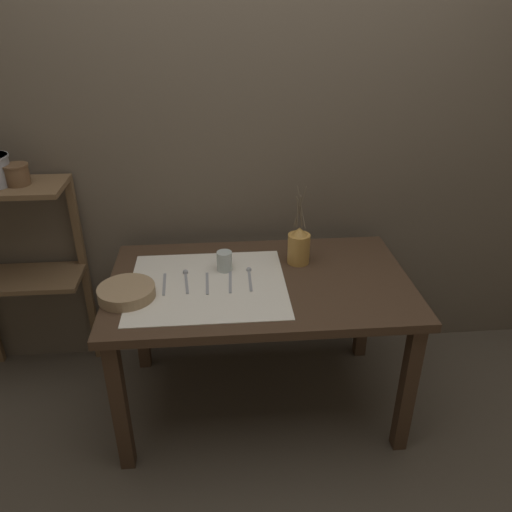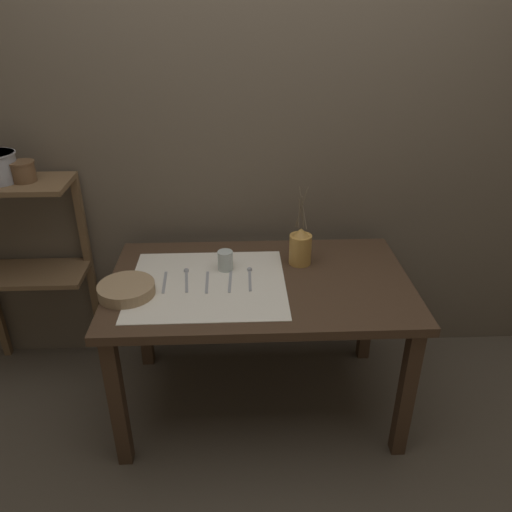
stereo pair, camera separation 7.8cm
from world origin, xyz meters
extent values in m
plane|color=brown|center=(0.00, 0.00, 0.00)|extent=(12.00, 12.00, 0.00)
cube|color=brown|center=(0.00, 0.50, 1.20)|extent=(7.00, 0.06, 2.40)
cube|color=#422D1E|center=(0.00, 0.00, 0.69)|extent=(1.33, 0.79, 0.04)
cube|color=#422D1E|center=(-0.60, -0.33, 0.33)|extent=(0.06, 0.06, 0.67)
cube|color=#422D1E|center=(0.60, -0.33, 0.33)|extent=(0.06, 0.06, 0.67)
cube|color=#422D1E|center=(-0.60, 0.33, 0.33)|extent=(0.06, 0.06, 0.67)
cube|color=#422D1E|center=(0.60, 0.33, 0.33)|extent=(0.06, 0.06, 0.67)
cube|color=brown|center=(-1.15, 0.31, 0.59)|extent=(0.58, 0.28, 0.02)
cube|color=brown|center=(-0.88, 0.44, 0.54)|extent=(0.04, 0.04, 1.07)
cube|color=silver|center=(-0.23, -0.03, 0.71)|extent=(0.67, 0.59, 0.00)
cylinder|color=#B7843D|center=(0.19, 0.15, 0.78)|extent=(0.10, 0.10, 0.14)
cone|color=#B7843D|center=(0.19, 0.15, 0.87)|extent=(0.08, 0.08, 0.04)
cylinder|color=brown|center=(0.19, 0.16, 0.96)|extent=(0.04, 0.03, 0.15)
cylinder|color=brown|center=(0.19, 0.15, 0.96)|extent=(0.02, 0.03, 0.16)
cylinder|color=brown|center=(0.20, 0.15, 0.96)|extent=(0.02, 0.01, 0.16)
cylinder|color=brown|center=(0.19, 0.15, 0.99)|extent=(0.05, 0.02, 0.20)
cylinder|color=brown|center=(0.18, 0.15, 0.96)|extent=(0.01, 0.01, 0.14)
cylinder|color=brown|center=(0.20, 0.15, 0.98)|extent=(0.04, 0.05, 0.19)
cylinder|color=#9E7F5B|center=(-0.56, -0.10, 0.73)|extent=(0.24, 0.24, 0.05)
cylinder|color=#B7C1BC|center=(-0.15, 0.10, 0.76)|extent=(0.07, 0.07, 0.09)
cube|color=#939399|center=(-0.42, -0.01, 0.71)|extent=(0.02, 0.18, 0.00)
cube|color=#939399|center=(-0.32, -0.01, 0.71)|extent=(0.03, 0.18, 0.00)
sphere|color=#939399|center=(-0.33, 0.08, 0.72)|extent=(0.02, 0.02, 0.02)
cube|color=#939399|center=(-0.23, -0.02, 0.71)|extent=(0.01, 0.18, 0.00)
cube|color=#939399|center=(-0.13, -0.01, 0.71)|extent=(0.02, 0.18, 0.00)
cube|color=#939399|center=(-0.04, -0.01, 0.71)|extent=(0.01, 0.18, 0.00)
sphere|color=#939399|center=(-0.04, 0.08, 0.72)|extent=(0.02, 0.02, 0.02)
cylinder|color=brown|center=(-1.05, 0.31, 1.12)|extent=(0.11, 0.11, 0.09)
cylinder|color=brown|center=(-1.05, 0.31, 1.16)|extent=(0.11, 0.11, 0.01)
camera|label=1|loc=(-0.18, -1.89, 1.82)|focal=35.00mm
camera|label=2|loc=(-0.10, -1.90, 1.82)|focal=35.00mm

